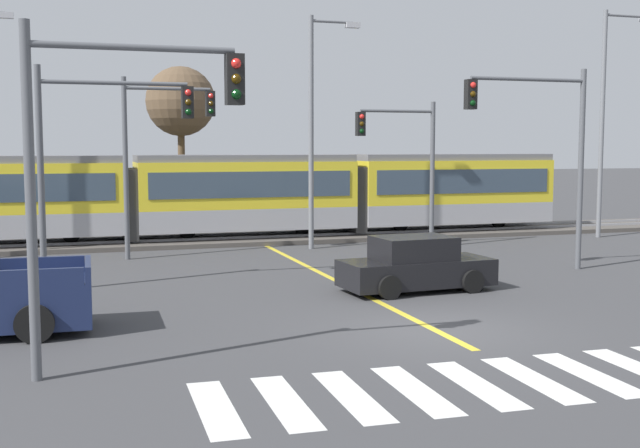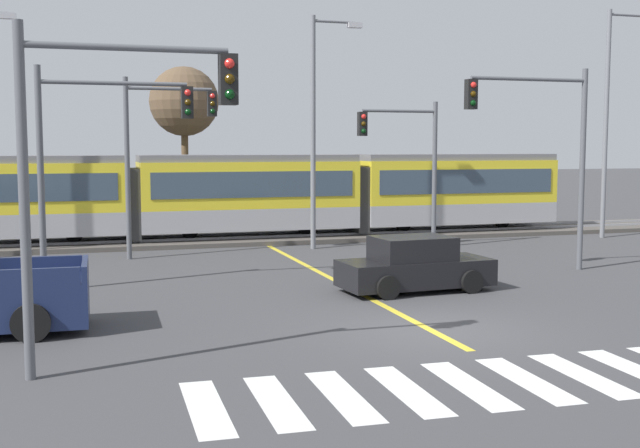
{
  "view_description": "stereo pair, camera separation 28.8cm",
  "coord_description": "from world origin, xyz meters",
  "px_view_note": "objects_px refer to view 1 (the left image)",
  "views": [
    {
      "loc": [
        -7.59,
        -15.56,
        4.02
      ],
      "look_at": [
        -0.16,
        7.76,
        1.6
      ],
      "focal_mm": 45.0,
      "sensor_mm": 36.0,
      "label": 1
    },
    {
      "loc": [
        -7.32,
        -15.64,
        4.02
      ],
      "look_at": [
        -0.16,
        7.76,
        1.6
      ],
      "focal_mm": 45.0,
      "sensor_mm": 36.0,
      "label": 2
    }
  ],
  "objects_px": {
    "light_rail_tram": "(246,192)",
    "traffic_light_near_left": "(106,144)",
    "traffic_light_mid_right": "(544,136)",
    "bare_tree_west": "(181,103)",
    "traffic_light_mid_left": "(95,142)",
    "sedan_crossing": "(416,266)",
    "street_lamp_centre": "(315,119)",
    "traffic_light_far_left": "(155,140)",
    "traffic_light_far_right": "(407,152)",
    "street_lamp_east": "(607,110)"
  },
  "relations": [
    {
      "from": "traffic_light_far_right",
      "to": "traffic_light_far_left",
      "type": "height_order",
      "value": "traffic_light_far_left"
    },
    {
      "from": "traffic_light_near_left",
      "to": "traffic_light_mid_right",
      "type": "bearing_deg",
      "value": 29.52
    },
    {
      "from": "traffic_light_mid_right",
      "to": "traffic_light_mid_left",
      "type": "relative_size",
      "value": 1.04
    },
    {
      "from": "light_rail_tram",
      "to": "bare_tree_west",
      "type": "height_order",
      "value": "bare_tree_west"
    },
    {
      "from": "sedan_crossing",
      "to": "traffic_light_near_left",
      "type": "bearing_deg",
      "value": -145.64
    },
    {
      "from": "traffic_light_mid_left",
      "to": "street_lamp_east",
      "type": "height_order",
      "value": "street_lamp_east"
    },
    {
      "from": "traffic_light_near_left",
      "to": "traffic_light_mid_left",
      "type": "relative_size",
      "value": 0.99
    },
    {
      "from": "sedan_crossing",
      "to": "traffic_light_mid_left",
      "type": "xyz_separation_m",
      "value": [
        -8.35,
        2.95,
        3.4
      ]
    },
    {
      "from": "traffic_light_near_left",
      "to": "traffic_light_far_left",
      "type": "distance_m",
      "value": 14.66
    },
    {
      "from": "street_lamp_east",
      "to": "bare_tree_west",
      "type": "bearing_deg",
      "value": 155.74
    },
    {
      "from": "street_lamp_east",
      "to": "light_rail_tram",
      "type": "bearing_deg",
      "value": 167.55
    },
    {
      "from": "street_lamp_east",
      "to": "bare_tree_west",
      "type": "distance_m",
      "value": 18.88
    },
    {
      "from": "traffic_light_near_left",
      "to": "street_lamp_centre",
      "type": "xyz_separation_m",
      "value": [
        8.53,
        15.28,
        0.98
      ]
    },
    {
      "from": "light_rail_tram",
      "to": "traffic_light_near_left",
      "type": "bearing_deg",
      "value": -109.33
    },
    {
      "from": "street_lamp_east",
      "to": "traffic_light_far_right",
      "type": "bearing_deg",
      "value": -174.34
    },
    {
      "from": "sedan_crossing",
      "to": "bare_tree_west",
      "type": "height_order",
      "value": "bare_tree_west"
    },
    {
      "from": "traffic_light_near_left",
      "to": "traffic_light_mid_left",
      "type": "bearing_deg",
      "value": 89.22
    },
    {
      "from": "traffic_light_far_right",
      "to": "traffic_light_mid_left",
      "type": "xyz_separation_m",
      "value": [
        -11.76,
        -5.48,
        0.34
      ]
    },
    {
      "from": "sedan_crossing",
      "to": "street_lamp_centre",
      "type": "height_order",
      "value": "street_lamp_centre"
    },
    {
      "from": "traffic_light_mid_right",
      "to": "street_lamp_east",
      "type": "height_order",
      "value": "street_lamp_east"
    },
    {
      "from": "traffic_light_mid_right",
      "to": "light_rail_tram",
      "type": "bearing_deg",
      "value": 123.86
    },
    {
      "from": "traffic_light_far_left",
      "to": "street_lamp_centre",
      "type": "distance_m",
      "value": 6.27
    },
    {
      "from": "sedan_crossing",
      "to": "street_lamp_east",
      "type": "distance_m",
      "value": 16.91
    },
    {
      "from": "traffic_light_near_left",
      "to": "street_lamp_east",
      "type": "xyz_separation_m",
      "value": [
        21.67,
        15.2,
        1.46
      ]
    },
    {
      "from": "street_lamp_centre",
      "to": "sedan_crossing",
      "type": "bearing_deg",
      "value": -90.39
    },
    {
      "from": "sedan_crossing",
      "to": "bare_tree_west",
      "type": "xyz_separation_m",
      "value": [
        -4.01,
        17.17,
        5.25
      ]
    },
    {
      "from": "street_lamp_centre",
      "to": "street_lamp_east",
      "type": "relative_size",
      "value": 0.91
    },
    {
      "from": "traffic_light_mid_left",
      "to": "street_lamp_centre",
      "type": "relative_size",
      "value": 0.69
    },
    {
      "from": "light_rail_tram",
      "to": "street_lamp_east",
      "type": "xyz_separation_m",
      "value": [
        15.16,
        -3.35,
        3.45
      ]
    },
    {
      "from": "traffic_light_far_left",
      "to": "bare_tree_west",
      "type": "bearing_deg",
      "value": 76.18
    },
    {
      "from": "light_rail_tram",
      "to": "traffic_light_mid_right",
      "type": "distance_m",
      "value": 13.17
    },
    {
      "from": "sedan_crossing",
      "to": "traffic_light_near_left",
      "type": "xyz_separation_m",
      "value": [
        -8.47,
        -5.79,
        3.33
      ]
    },
    {
      "from": "traffic_light_mid_right",
      "to": "bare_tree_west",
      "type": "distance_m",
      "value": 17.86
    },
    {
      "from": "traffic_light_far_left",
      "to": "street_lamp_centre",
      "type": "height_order",
      "value": "street_lamp_centre"
    },
    {
      "from": "light_rail_tram",
      "to": "traffic_light_far_left",
      "type": "bearing_deg",
      "value": -135.32
    },
    {
      "from": "street_lamp_centre",
      "to": "traffic_light_mid_right",
      "type": "bearing_deg",
      "value": -55.28
    },
    {
      "from": "sedan_crossing",
      "to": "street_lamp_east",
      "type": "height_order",
      "value": "street_lamp_east"
    },
    {
      "from": "sedan_crossing",
      "to": "traffic_light_mid_right",
      "type": "distance_m",
      "value": 6.67
    },
    {
      "from": "traffic_light_near_left",
      "to": "traffic_light_far_right",
      "type": "bearing_deg",
      "value": 50.14
    },
    {
      "from": "traffic_light_far_right",
      "to": "street_lamp_east",
      "type": "distance_m",
      "value": 9.99
    },
    {
      "from": "light_rail_tram",
      "to": "traffic_light_near_left",
      "type": "height_order",
      "value": "traffic_light_near_left"
    },
    {
      "from": "sedan_crossing",
      "to": "traffic_light_far_right",
      "type": "bearing_deg",
      "value": 68.0
    },
    {
      "from": "traffic_light_mid_right",
      "to": "bare_tree_west",
      "type": "height_order",
      "value": "bare_tree_west"
    },
    {
      "from": "traffic_light_mid_right",
      "to": "street_lamp_east",
      "type": "bearing_deg",
      "value": 43.1
    },
    {
      "from": "sedan_crossing",
      "to": "traffic_light_near_left",
      "type": "distance_m",
      "value": 10.79
    },
    {
      "from": "traffic_light_mid_left",
      "to": "bare_tree_west",
      "type": "bearing_deg",
      "value": 73.0
    },
    {
      "from": "light_rail_tram",
      "to": "traffic_light_mid_left",
      "type": "relative_size",
      "value": 4.54
    },
    {
      "from": "street_lamp_east",
      "to": "bare_tree_west",
      "type": "xyz_separation_m",
      "value": [
        -17.21,
        7.76,
        0.45
      ]
    },
    {
      "from": "sedan_crossing",
      "to": "street_lamp_east",
      "type": "xyz_separation_m",
      "value": [
        13.2,
        9.41,
        4.8
      ]
    },
    {
      "from": "street_lamp_east",
      "to": "bare_tree_west",
      "type": "relative_size",
      "value": 1.28
    }
  ]
}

